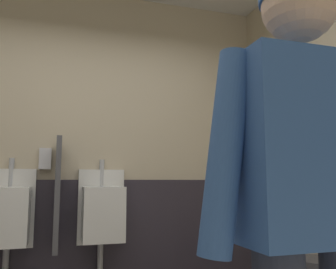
# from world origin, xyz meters

# --- Properties ---
(wall_back) EXTENTS (4.00, 0.12, 2.84)m
(wall_back) POSITION_xyz_m (0.00, 1.75, 1.42)
(wall_back) COLOR beige
(wall_back) RESTS_ON ground_plane
(wainscot_band_back) EXTENTS (3.40, 0.03, 1.06)m
(wainscot_band_back) POSITION_xyz_m (0.00, 1.67, 0.53)
(wainscot_band_back) COLOR #2D2833
(wainscot_band_back) RESTS_ON ground_plane
(urinal_left) EXTENTS (0.40, 0.34, 1.24)m
(urinal_left) POSITION_xyz_m (-0.59, 1.53, 0.78)
(urinal_left) COLOR white
(urinal_left) RESTS_ON ground_plane
(urinal_middle) EXTENTS (0.40, 0.34, 1.24)m
(urinal_middle) POSITION_xyz_m (0.16, 1.53, 0.78)
(urinal_middle) COLOR white
(urinal_middle) RESTS_ON ground_plane
(privacy_divider_panel) EXTENTS (0.04, 0.40, 0.90)m
(privacy_divider_panel) POSITION_xyz_m (-0.21, 1.46, 0.95)
(privacy_divider_panel) COLOR #4C4C51
(person) EXTENTS (0.64, 0.60, 1.70)m
(person) POSITION_xyz_m (0.47, -0.74, 1.01)
(person) COLOR #2D3342
(person) RESTS_ON ground_plane
(soap_dispenser) EXTENTS (0.10, 0.07, 0.18)m
(soap_dispenser) POSITION_xyz_m (-0.32, 1.65, 1.24)
(soap_dispenser) COLOR silver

